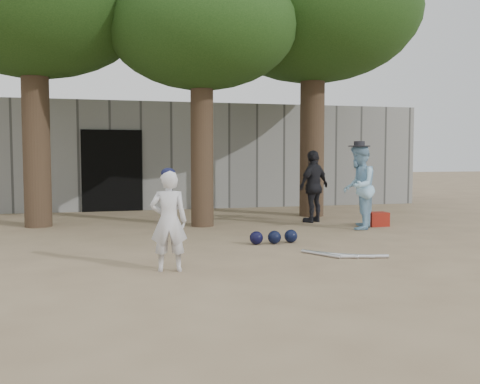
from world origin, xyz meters
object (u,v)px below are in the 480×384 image
object	(u,v)px
spectator_dark	(314,186)
red_bag	(377,219)
spectator_blue	(359,187)
boy_player	(169,221)

from	to	relation	value
spectator_dark	red_bag	bearing A→B (deg)	106.57
spectator_blue	red_bag	xyz separation A→B (m)	(0.61, 0.31, -0.72)
boy_player	spectator_dark	bearing A→B (deg)	-123.06
boy_player	spectator_blue	bearing A→B (deg)	-136.32
red_bag	spectator_dark	bearing A→B (deg)	137.40
spectator_dark	red_bag	distance (m)	1.59
boy_player	spectator_blue	distance (m)	5.22
spectator_blue	boy_player	bearing A→B (deg)	-21.59
red_bag	spectator_blue	bearing A→B (deg)	-152.99
red_bag	boy_player	bearing A→B (deg)	-145.80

